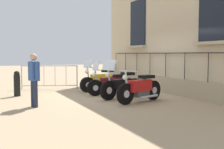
% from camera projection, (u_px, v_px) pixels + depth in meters
% --- Properties ---
extents(ground_plane, '(60.00, 60.00, 0.00)m').
position_uv_depth(ground_plane, '(117.00, 96.00, 10.16)').
color(ground_plane, tan).
extents(building_facade, '(0.82, 11.01, 6.65)m').
position_uv_depth(building_facade, '(175.00, 11.00, 10.97)').
color(building_facade, '#C6B28E').
rests_on(building_facade, ground_plane).
extents(motorcycle_yellow, '(2.00, 0.71, 1.34)m').
position_uv_depth(motorcycle_yellow, '(101.00, 81.00, 11.51)').
color(motorcycle_yellow, black).
rests_on(motorcycle_yellow, ground_plane).
extents(motorcycle_maroon, '(2.06, 0.53, 1.29)m').
position_uv_depth(motorcycle_maroon, '(112.00, 84.00, 10.49)').
color(motorcycle_maroon, black).
rests_on(motorcycle_maroon, ground_plane).
extents(motorcycle_black, '(1.90, 0.89, 1.35)m').
position_uv_depth(motorcycle_black, '(122.00, 85.00, 9.66)').
color(motorcycle_black, black).
rests_on(motorcycle_black, ground_plane).
extents(motorcycle_red, '(1.92, 0.89, 1.03)m').
position_uv_depth(motorcycle_red, '(140.00, 88.00, 8.86)').
color(motorcycle_red, black).
rests_on(motorcycle_red, ground_plane).
extents(crowd_barrier, '(2.32, 0.85, 1.05)m').
position_uv_depth(crowd_barrier, '(50.00, 76.00, 12.24)').
color(crowd_barrier, '#B7B7BF').
rests_on(crowd_barrier, ground_plane).
extents(bollard, '(0.23, 0.23, 0.93)m').
position_uv_depth(bollard, '(17.00, 83.00, 10.12)').
color(bollard, black).
rests_on(bollard, ground_plane).
extents(pedestrian_standing, '(0.29, 0.52, 1.55)m').
position_uv_depth(pedestrian_standing, '(34.00, 77.00, 8.01)').
color(pedestrian_standing, '#23283D').
rests_on(pedestrian_standing, ground_plane).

